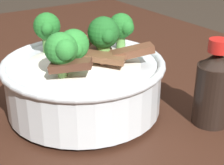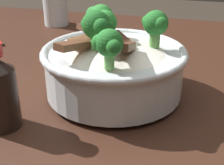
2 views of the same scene
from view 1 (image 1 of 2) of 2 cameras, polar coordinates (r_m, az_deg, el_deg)
The scene contains 2 objects.
rice_bowl at distance 0.54m, azimuth -4.52°, elevation 1.02°, with size 0.24×0.24×0.15m.
soy_sauce_bottle at distance 0.53m, azimuth 15.90°, elevation -0.77°, with size 0.05×0.05×0.13m.
Camera 1 is at (0.42, -0.21, 1.08)m, focal length 57.38 mm.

